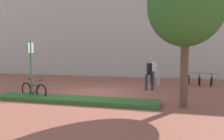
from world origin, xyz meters
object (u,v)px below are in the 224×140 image
at_px(tree_sidewalk, 186,5).
at_px(bike_at_sign, 34,90).
at_px(parking_sign_post, 31,61).
at_px(person_suited_dark, 149,72).
at_px(bike_rack_cluster, 199,80).
at_px(bollard_steel, 158,79).
at_px(person_casual_tan, 152,69).

distance_m(tree_sidewalk, bike_at_sign, 7.18).
height_order(parking_sign_post, bike_at_sign, parking_sign_post).
bearing_deg(person_suited_dark, tree_sidewalk, -66.79).
bearing_deg(parking_sign_post, tree_sidewalk, 0.97).
bearing_deg(person_suited_dark, bike_at_sign, -145.90).
bearing_deg(bike_at_sign, parking_sign_post, -72.27).
xyz_separation_m(bike_at_sign, bike_rack_cluster, (7.81, 5.82, -0.00)).
distance_m(parking_sign_post, bollard_steel, 7.47).
bearing_deg(person_casual_tan, tree_sidewalk, -76.22).
bearing_deg(tree_sidewalk, bike_at_sign, 178.73).
height_order(parking_sign_post, bike_rack_cluster, parking_sign_post).
relative_size(tree_sidewalk, person_casual_tan, 3.03).
relative_size(bike_at_sign, person_casual_tan, 0.94).
bearing_deg(bike_rack_cluster, bollard_steel, -160.67).
bearing_deg(person_casual_tan, bike_rack_cluster, -1.95).
xyz_separation_m(person_suited_dark, person_casual_tan, (-0.01, 2.62, 0.00)).
xyz_separation_m(bollard_steel, person_casual_tan, (-0.45, 0.97, 0.53)).
relative_size(parking_sign_post, person_suited_dark, 1.46).
relative_size(parking_sign_post, bollard_steel, 2.79).
relative_size(parking_sign_post, person_casual_tan, 1.46).
distance_m(tree_sidewalk, bollard_steel, 6.12).
height_order(person_suited_dark, person_casual_tan, same).
xyz_separation_m(bike_rack_cluster, person_casual_tan, (-2.94, 0.10, 0.63)).
height_order(tree_sidewalk, bike_at_sign, tree_sidewalk).
bearing_deg(person_suited_dark, person_casual_tan, 90.22).
xyz_separation_m(bike_rack_cluster, bollard_steel, (-2.49, -0.87, 0.10)).
distance_m(bike_at_sign, bollard_steel, 7.26).
bearing_deg(bike_at_sign, person_casual_tan, 50.57).
bearing_deg(tree_sidewalk, person_casual_tan, 103.78).
distance_m(bollard_steel, person_suited_dark, 1.78).
xyz_separation_m(bike_at_sign, bollard_steel, (5.32, 4.95, 0.10)).
bearing_deg(bollard_steel, parking_sign_post, -135.25).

